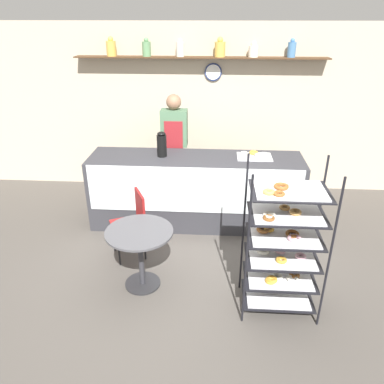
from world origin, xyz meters
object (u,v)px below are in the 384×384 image
object	(u,v)px
cafe_table	(140,245)
cafe_chair	(134,218)
pastry_rack	(282,246)
donut_tray_counter	(255,155)
person_worker	(175,147)
coffee_carafe	(162,144)

from	to	relation	value
cafe_table	cafe_chair	bearing A→B (deg)	108.12
cafe_chair	cafe_table	bearing A→B (deg)	-7.84
pastry_rack	cafe_table	bearing A→B (deg)	170.87
donut_tray_counter	cafe_chair	bearing A→B (deg)	-147.97
person_worker	pastry_rack	bearing A→B (deg)	-59.74
pastry_rack	donut_tray_counter	xyz separation A→B (m)	(-0.13, 1.79, 0.29)
coffee_carafe	cafe_table	bearing A→B (deg)	-92.10
pastry_rack	donut_tray_counter	distance (m)	1.82
cafe_table	coffee_carafe	world-z (taller)	coffee_carafe
coffee_carafe	donut_tray_counter	size ratio (longest dim) A/B	0.74
donut_tray_counter	coffee_carafe	bearing A→B (deg)	-177.08
person_worker	cafe_table	bearing A→B (deg)	-94.98
person_worker	coffee_carafe	size ratio (longest dim) A/B	5.07
person_worker	donut_tray_counter	world-z (taller)	person_worker
pastry_rack	cafe_table	xyz separation A→B (m)	(-1.47, 0.24, -0.20)
cafe_table	coffee_carafe	xyz separation A→B (m)	(0.05, 1.49, 0.64)
cafe_chair	donut_tray_counter	world-z (taller)	donut_tray_counter
cafe_chair	pastry_rack	bearing A→B (deg)	37.61
cafe_chair	coffee_carafe	size ratio (longest dim) A/B	2.47
person_worker	donut_tray_counter	size ratio (longest dim) A/B	3.73
pastry_rack	cafe_chair	distance (m)	1.87
person_worker	coffee_carafe	world-z (taller)	person_worker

